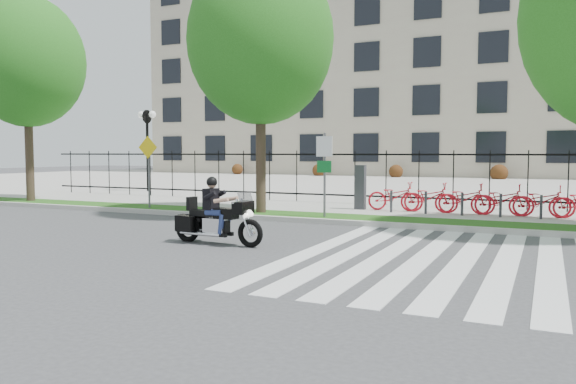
% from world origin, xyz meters
% --- Properties ---
extents(ground, '(120.00, 120.00, 0.00)m').
position_xyz_m(ground, '(0.00, 0.00, 0.00)').
color(ground, '#393A3C').
rests_on(ground, ground).
extents(curb, '(60.00, 0.20, 0.15)m').
position_xyz_m(curb, '(0.00, 4.10, 0.07)').
color(curb, '#B1AFA6').
rests_on(curb, ground).
extents(grass_verge, '(60.00, 1.50, 0.15)m').
position_xyz_m(grass_verge, '(0.00, 4.95, 0.07)').
color(grass_verge, '#205014').
rests_on(grass_verge, ground).
extents(sidewalk, '(60.00, 3.50, 0.15)m').
position_xyz_m(sidewalk, '(0.00, 7.45, 0.07)').
color(sidewalk, '#A8A69D').
rests_on(sidewalk, ground).
extents(plaza, '(80.00, 34.00, 0.10)m').
position_xyz_m(plaza, '(0.00, 25.00, 0.05)').
color(plaza, '#A8A69D').
rests_on(plaza, ground).
extents(crosswalk_stripes, '(5.70, 8.00, 0.01)m').
position_xyz_m(crosswalk_stripes, '(4.83, 0.00, 0.01)').
color(crosswalk_stripes, silver).
rests_on(crosswalk_stripes, ground).
extents(iron_fence, '(30.00, 0.06, 2.00)m').
position_xyz_m(iron_fence, '(0.00, 9.20, 1.15)').
color(iron_fence, black).
rests_on(iron_fence, sidewalk).
extents(office_building, '(60.00, 21.90, 20.15)m').
position_xyz_m(office_building, '(0.00, 44.92, 9.97)').
color(office_building, '#AA9C89').
rests_on(office_building, ground).
extents(lamp_post_left, '(1.06, 0.70, 4.25)m').
position_xyz_m(lamp_post_left, '(-12.00, 12.00, 3.21)').
color(lamp_post_left, black).
rests_on(lamp_post_left, ground).
extents(street_tree_0, '(4.49, 4.49, 8.09)m').
position_xyz_m(street_tree_0, '(-12.17, 4.95, 5.64)').
color(street_tree_0, '#31251B').
rests_on(street_tree_0, grass_verge).
extents(street_tree_1, '(4.65, 4.65, 8.15)m').
position_xyz_m(street_tree_1, '(-1.76, 4.95, 5.61)').
color(street_tree_1, '#31251B').
rests_on(street_tree_1, grass_verge).
extents(bike_share_station, '(11.09, 0.86, 1.50)m').
position_xyz_m(bike_share_station, '(6.38, 7.20, 0.63)').
color(bike_share_station, '#2D2D33').
rests_on(bike_share_station, sidewalk).
extents(sign_pole_regulatory, '(0.50, 0.09, 2.50)m').
position_xyz_m(sign_pole_regulatory, '(0.57, 4.58, 1.74)').
color(sign_pole_regulatory, '#59595B').
rests_on(sign_pole_regulatory, grass_verge).
extents(sign_pole_warning, '(0.78, 0.09, 2.49)m').
position_xyz_m(sign_pole_warning, '(-5.96, 4.58, 1.74)').
color(sign_pole_warning, '#59595B').
rests_on(sign_pole_warning, grass_verge).
extents(motorcycle_rider, '(2.38, 0.72, 1.84)m').
position_xyz_m(motorcycle_rider, '(-0.12, -0.29, 0.61)').
color(motorcycle_rider, black).
rests_on(motorcycle_rider, ground).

